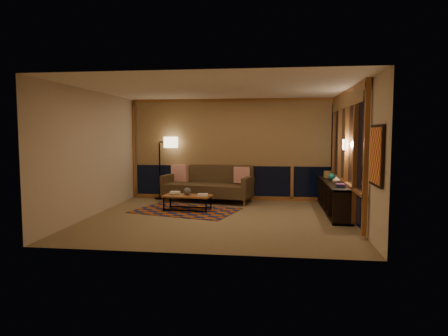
# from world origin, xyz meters

# --- Properties ---
(floor) EXTENTS (5.50, 5.00, 0.01)m
(floor) POSITION_xyz_m (0.00, 0.00, 0.00)
(floor) COLOR #9D8962
(floor) RESTS_ON ground
(ceiling) EXTENTS (5.50, 5.00, 0.01)m
(ceiling) POSITION_xyz_m (0.00, 0.00, 2.70)
(ceiling) COLOR white
(ceiling) RESTS_ON walls
(walls) EXTENTS (5.51, 5.01, 2.70)m
(walls) POSITION_xyz_m (0.00, 0.00, 1.35)
(walls) COLOR beige
(walls) RESTS_ON floor
(window_wall_back) EXTENTS (5.30, 0.16, 2.60)m
(window_wall_back) POSITION_xyz_m (0.00, 2.43, 1.35)
(window_wall_back) COLOR brown
(window_wall_back) RESTS_ON walls
(window_wall_right) EXTENTS (0.16, 3.70, 2.60)m
(window_wall_right) POSITION_xyz_m (2.68, 0.60, 1.35)
(window_wall_right) COLOR brown
(window_wall_right) RESTS_ON walls
(wall_art) EXTENTS (0.06, 0.74, 0.94)m
(wall_art) POSITION_xyz_m (2.71, -1.85, 1.45)
(wall_art) COLOR red
(wall_art) RESTS_ON walls
(wall_sconce) EXTENTS (0.12, 0.18, 0.22)m
(wall_sconce) POSITION_xyz_m (2.62, 0.45, 1.55)
(wall_sconce) COLOR beige
(wall_sconce) RESTS_ON walls
(sofa) EXTENTS (2.41, 1.31, 0.94)m
(sofa) POSITION_xyz_m (-0.57, 2.00, 0.47)
(sofa) COLOR brown
(sofa) RESTS_ON floor
(pillow_left) EXTENTS (0.48, 0.28, 0.46)m
(pillow_left) POSITION_xyz_m (-1.40, 2.36, 0.70)
(pillow_left) COLOR red
(pillow_left) RESTS_ON sofa
(pillow_right) EXTENTS (0.42, 0.17, 0.41)m
(pillow_right) POSITION_xyz_m (0.32, 2.05, 0.67)
(pillow_right) COLOR red
(pillow_right) RESTS_ON sofa
(area_rug) EXTENTS (2.58, 2.04, 0.01)m
(area_rug) POSITION_xyz_m (-0.87, 0.72, 0.01)
(area_rug) COLOR #A1480E
(area_rug) RESTS_ON floor
(coffee_table) EXTENTS (1.14, 0.60, 0.36)m
(coffee_table) POSITION_xyz_m (-0.83, 0.73, 0.18)
(coffee_table) COLOR brown
(coffee_table) RESTS_ON floor
(book_stack_a) EXTENTS (0.26, 0.20, 0.07)m
(book_stack_a) POSITION_xyz_m (-1.14, 0.79, 0.40)
(book_stack_a) COLOR beige
(book_stack_a) RESTS_ON coffee_table
(book_stack_b) EXTENTS (0.26, 0.22, 0.05)m
(book_stack_b) POSITION_xyz_m (-0.46, 0.67, 0.39)
(book_stack_b) COLOR beige
(book_stack_b) RESTS_ON coffee_table
(ceramic_pot) EXTENTS (0.19, 0.19, 0.18)m
(ceramic_pot) POSITION_xyz_m (-0.83, 0.74, 0.45)
(ceramic_pot) COLOR #242425
(ceramic_pot) RESTS_ON coffee_table
(floor_lamp) EXTENTS (0.67, 0.57, 1.70)m
(floor_lamp) POSITION_xyz_m (-1.95, 2.31, 0.85)
(floor_lamp) COLOR black
(floor_lamp) RESTS_ON floor
(bookshelf) EXTENTS (0.40, 2.78, 0.70)m
(bookshelf) POSITION_xyz_m (2.49, 1.00, 0.35)
(bookshelf) COLOR black
(bookshelf) RESTS_ON floor
(basket) EXTENTS (0.22, 0.22, 0.16)m
(basket) POSITION_xyz_m (2.47, 1.84, 0.78)
(basket) COLOR olive
(basket) RESTS_ON bookshelf
(teal_bowl) EXTENTS (0.17, 0.17, 0.16)m
(teal_bowl) POSITION_xyz_m (2.49, 1.33, 0.77)
(teal_bowl) COLOR #16706B
(teal_bowl) RESTS_ON bookshelf
(vase) EXTENTS (0.21, 0.21, 0.18)m
(vase) POSITION_xyz_m (2.49, 0.61, 0.78)
(vase) COLOR tan
(vase) RESTS_ON bookshelf
(shelf_book_stack) EXTENTS (0.26, 0.31, 0.08)m
(shelf_book_stack) POSITION_xyz_m (2.49, 0.07, 0.73)
(shelf_book_stack) COLOR beige
(shelf_book_stack) RESTS_ON bookshelf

